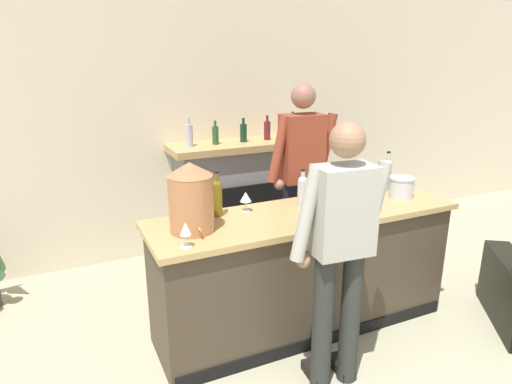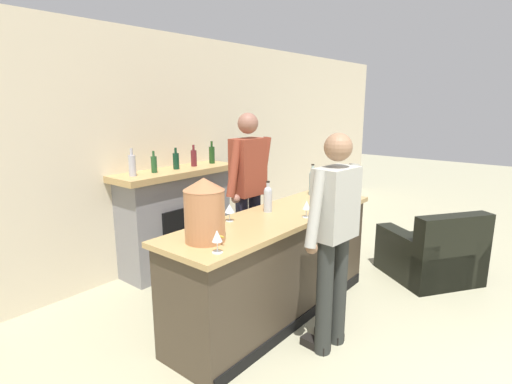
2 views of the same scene
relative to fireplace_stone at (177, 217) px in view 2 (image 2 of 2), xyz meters
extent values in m
cube|color=beige|center=(-0.41, 0.26, 0.76)|extent=(12.00, 0.07, 2.75)
cube|color=#403527|center=(-0.17, -1.60, -0.15)|extent=(2.31, 0.62, 0.92)
cube|color=tan|center=(-0.17, -1.60, 0.33)|extent=(2.38, 0.69, 0.04)
cube|color=black|center=(-0.17, -1.92, -0.56)|extent=(2.26, 0.01, 0.10)
cube|color=gray|center=(0.00, 0.01, -0.05)|extent=(1.39, 0.44, 1.13)
cube|color=black|center=(0.00, -0.23, -0.19)|extent=(0.77, 0.02, 0.72)
cube|color=tan|center=(0.00, -0.01, 0.55)|extent=(1.55, 0.52, 0.07)
cylinder|color=#AEAFB9|center=(-0.57, -0.01, 0.70)|extent=(0.08, 0.08, 0.22)
cylinder|color=#AEAFB9|center=(-0.57, -0.01, 0.84)|extent=(0.03, 0.03, 0.07)
cylinder|color=#234F27|center=(-0.30, -0.01, 0.68)|extent=(0.07, 0.07, 0.18)
cylinder|color=#234F27|center=(-0.30, -0.01, 0.80)|extent=(0.03, 0.03, 0.06)
cylinder|color=#103520|center=(0.01, -0.01, 0.68)|extent=(0.07, 0.07, 0.19)
cylinder|color=#103520|center=(0.01, -0.01, 0.80)|extent=(0.03, 0.03, 0.06)
cylinder|color=maroon|center=(0.29, -0.01, 0.68)|extent=(0.07, 0.07, 0.19)
cylinder|color=maroon|center=(0.29, -0.01, 0.81)|extent=(0.03, 0.03, 0.06)
cylinder|color=#1B4018|center=(0.59, -0.01, 0.69)|extent=(0.07, 0.07, 0.21)
cylinder|color=#1B4018|center=(0.59, -0.01, 0.83)|extent=(0.03, 0.03, 0.07)
cube|color=black|center=(1.60, -2.46, -0.41)|extent=(1.19, 1.19, 0.40)
cube|color=black|center=(1.41, -2.73, -0.20)|extent=(0.81, 0.64, 0.82)
cube|color=black|center=(1.87, -2.65, -0.34)|extent=(0.65, 0.81, 0.54)
cube|color=black|center=(1.33, -2.27, -0.34)|extent=(0.65, 0.81, 0.54)
cylinder|color=#282B28|center=(-0.22, -2.27, -0.14)|extent=(0.13, 0.13, 0.94)
cube|color=black|center=(-0.21, -2.20, -0.58)|extent=(0.12, 0.25, 0.07)
cylinder|color=#282B28|center=(-0.42, -2.25, -0.14)|extent=(0.13, 0.13, 0.94)
cube|color=black|center=(-0.41, -2.18, -0.58)|extent=(0.12, 0.25, 0.07)
cube|color=#A1A095|center=(-0.32, -2.26, 0.60)|extent=(0.38, 0.25, 0.55)
cylinder|color=#A1A095|center=(-0.09, -2.26, 0.60)|extent=(0.20, 0.08, 0.57)
sphere|color=#8F684C|center=(-0.09, -2.24, 0.30)|extent=(0.09, 0.09, 0.09)
cylinder|color=#A1A095|center=(-0.55, -2.22, 0.60)|extent=(0.20, 0.08, 0.57)
sphere|color=#8F684C|center=(-0.54, -2.20, 0.30)|extent=(0.09, 0.09, 0.09)
sphere|color=#8F684C|center=(-0.32, -2.26, 1.03)|extent=(0.21, 0.21, 0.21)
cylinder|color=#1E1D2D|center=(0.02, -1.01, -0.10)|extent=(0.13, 0.13, 1.02)
cube|color=black|center=(0.02, -1.08, -0.58)|extent=(0.11, 0.24, 0.07)
cylinder|color=#1E1D2D|center=(0.22, -1.02, -0.10)|extent=(0.13, 0.13, 1.02)
cube|color=black|center=(0.22, -1.09, -0.58)|extent=(0.11, 0.24, 0.07)
cube|color=brown|center=(0.12, -1.02, 0.70)|extent=(0.37, 0.23, 0.58)
cylinder|color=brown|center=(-0.11, -1.03, 0.71)|extent=(0.20, 0.08, 0.57)
sphere|color=#905F4E|center=(-0.11, -1.05, 0.41)|extent=(0.09, 0.09, 0.09)
cylinder|color=brown|center=(0.35, -1.04, 0.71)|extent=(0.20, 0.08, 0.57)
sphere|color=#905F4E|center=(0.35, -1.06, 0.41)|extent=(0.09, 0.09, 0.09)
sphere|color=#905F4E|center=(0.12, -1.02, 1.14)|extent=(0.21, 0.21, 0.21)
cylinder|color=#AF6F46|center=(-1.05, -1.60, 0.55)|extent=(0.29, 0.29, 0.38)
cone|color=#AF6F46|center=(-1.05, -1.60, 0.78)|extent=(0.30, 0.30, 0.09)
cylinder|color=#B29333|center=(-1.05, -1.77, 0.43)|extent=(0.02, 0.04, 0.02)
cylinder|color=silver|center=(0.72, -1.62, 0.43)|extent=(0.20, 0.20, 0.15)
cylinder|color=silver|center=(0.72, -1.62, 0.52)|extent=(0.21, 0.21, 0.01)
cylinder|color=#B3B8C0|center=(-0.13, -1.47, 0.46)|extent=(0.08, 0.08, 0.20)
sphere|color=#B3B8C0|center=(-0.13, -1.47, 0.56)|extent=(0.07, 0.07, 0.07)
cylinder|color=#B3B8C0|center=(-0.13, -1.47, 0.59)|extent=(0.03, 0.03, 0.08)
cylinder|color=black|center=(-0.13, -1.47, 0.64)|extent=(0.03, 0.03, 0.01)
cylinder|color=#9FBEBC|center=(0.73, -1.42, 0.47)|extent=(0.07, 0.07, 0.24)
sphere|color=#9FBEBC|center=(0.73, -1.42, 0.59)|extent=(0.07, 0.07, 0.07)
cylinder|color=#9FBEBC|center=(0.73, -1.42, 0.64)|extent=(0.03, 0.03, 0.09)
cylinder|color=black|center=(0.73, -1.42, 0.69)|extent=(0.03, 0.03, 0.01)
cylinder|color=brown|center=(-0.80, -1.40, 0.47)|extent=(0.07, 0.07, 0.23)
sphere|color=brown|center=(-0.80, -1.40, 0.59)|extent=(0.07, 0.07, 0.07)
cylinder|color=brown|center=(-0.80, -1.40, 0.63)|extent=(0.03, 0.03, 0.09)
cylinder|color=black|center=(-0.80, -1.40, 0.69)|extent=(0.03, 0.03, 0.01)
cylinder|color=silver|center=(-0.57, -1.40, 0.36)|extent=(0.06, 0.06, 0.01)
cylinder|color=silver|center=(-0.57, -1.40, 0.40)|extent=(0.01, 0.01, 0.07)
cone|color=silver|center=(-0.57, -1.40, 0.47)|extent=(0.09, 0.09, 0.07)
cylinder|color=silver|center=(-1.16, -1.83, 0.36)|extent=(0.07, 0.07, 0.01)
cylinder|color=silver|center=(-1.16, -1.83, 0.40)|extent=(0.01, 0.01, 0.07)
cone|color=silver|center=(-1.16, -1.83, 0.48)|extent=(0.07, 0.07, 0.08)
cylinder|color=silver|center=(-0.06, -1.84, 0.36)|extent=(0.07, 0.07, 0.01)
cylinder|color=silver|center=(-0.06, -1.84, 0.40)|extent=(0.01, 0.01, 0.07)
cone|color=silver|center=(-0.06, -1.84, 0.47)|extent=(0.07, 0.07, 0.08)
cylinder|color=silver|center=(0.24, -1.80, 0.36)|extent=(0.07, 0.07, 0.01)
cylinder|color=silver|center=(0.24, -1.80, 0.41)|extent=(0.01, 0.01, 0.09)
cone|color=silver|center=(0.24, -1.80, 0.49)|extent=(0.08, 0.08, 0.07)
camera|label=1|loc=(-1.85, -4.34, 1.52)|focal=32.00mm
camera|label=2|loc=(-2.96, -3.64, 1.35)|focal=28.00mm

